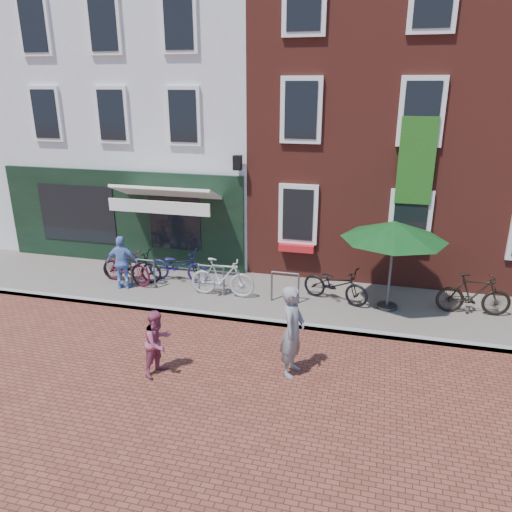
% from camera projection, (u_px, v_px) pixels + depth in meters
% --- Properties ---
extents(ground, '(80.00, 80.00, 0.00)m').
position_uv_depth(ground, '(254.00, 324.00, 11.81)').
color(ground, brown).
extents(sidewalk, '(24.00, 3.00, 0.10)m').
position_uv_depth(sidewalk, '(305.00, 301.00, 12.93)').
color(sidewalk, slate).
rests_on(sidewalk, ground).
extents(building_stucco, '(8.00, 8.00, 9.00)m').
position_uv_depth(building_stucco, '(170.00, 111.00, 17.88)').
color(building_stucco, silver).
rests_on(building_stucco, ground).
extents(building_brick_mid, '(6.00, 8.00, 10.00)m').
position_uv_depth(building_brick_mid, '(367.00, 98.00, 16.08)').
color(building_brick_mid, maroon).
rests_on(building_brick_mid, ground).
extents(parasol, '(2.55, 2.55, 2.37)m').
position_uv_depth(parasol, '(395.00, 227.00, 11.71)').
color(parasol, '#4C4C4F').
rests_on(parasol, sidewalk).
extents(woman, '(0.52, 0.73, 1.86)m').
position_uv_depth(woman, '(293.00, 331.00, 9.50)').
color(woman, gray).
rests_on(woman, ground).
extents(boy, '(0.70, 0.79, 1.35)m').
position_uv_depth(boy, '(158.00, 342.00, 9.59)').
color(boy, '#A04560').
rests_on(boy, ground).
extents(cafe_person, '(0.93, 0.52, 1.50)m').
position_uv_depth(cafe_person, '(122.00, 263.00, 13.37)').
color(cafe_person, '#7096DB').
rests_on(cafe_person, sidewalk).
extents(bicycle_0, '(1.81, 0.69, 0.94)m').
position_uv_depth(bicycle_0, '(132.00, 266.00, 13.93)').
color(bicycle_0, black).
rests_on(bicycle_0, sidewalk).
extents(bicycle_1, '(1.80, 0.93, 1.04)m').
position_uv_depth(bicycle_1, '(126.00, 266.00, 13.77)').
color(bicycle_1, '#531122').
rests_on(bicycle_1, sidewalk).
extents(bicycle_2, '(1.79, 0.64, 0.94)m').
position_uv_depth(bicycle_2, '(178.00, 266.00, 13.95)').
color(bicycle_2, '#1E1754').
rests_on(bicycle_2, sidewalk).
extents(bicycle_3, '(1.74, 0.52, 1.04)m').
position_uv_depth(bicycle_3, '(222.00, 277.00, 12.96)').
color(bicycle_3, '#AEAEB1').
rests_on(bicycle_3, sidewalk).
extents(bicycle_4, '(1.89, 1.17, 0.94)m').
position_uv_depth(bicycle_4, '(335.00, 284.00, 12.65)').
color(bicycle_4, black).
rests_on(bicycle_4, sidewalk).
extents(bicycle_5, '(1.76, 0.58, 1.04)m').
position_uv_depth(bicycle_5, '(474.00, 294.00, 11.92)').
color(bicycle_5, black).
rests_on(bicycle_5, sidewalk).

